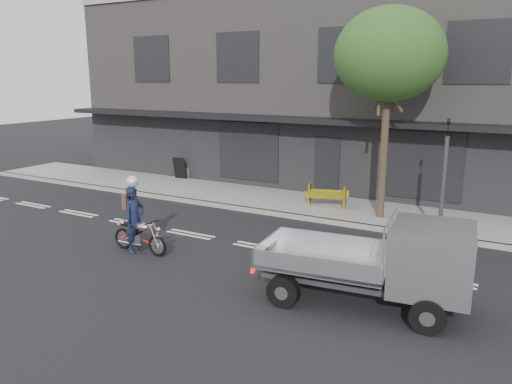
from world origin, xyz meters
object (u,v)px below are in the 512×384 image
(motorcycle, at_px, (140,235))
(sandwich_board, at_px, (180,168))
(flatbed_ute, at_px, (411,260))
(construction_barrier, at_px, (325,196))
(rider, at_px, (135,219))
(street_tree, at_px, (389,55))
(traffic_light_pole, at_px, (443,183))

(motorcycle, xyz_separation_m, sandwich_board, (-4.76, 7.92, 0.15))
(flatbed_ute, xyz_separation_m, construction_barrier, (-4.33, 6.45, -0.57))
(construction_barrier, bearing_deg, rider, -114.77)
(motorcycle, height_order, rider, rider)
(street_tree, relative_size, construction_barrier, 4.79)
(rider, xyz_separation_m, sandwich_board, (-4.61, 7.92, -0.26))
(sandwich_board, bearing_deg, street_tree, -13.05)
(rider, relative_size, sandwich_board, 1.86)
(motorcycle, height_order, construction_barrier, construction_barrier)
(street_tree, xyz_separation_m, rider, (-5.01, -6.12, -4.38))
(street_tree, xyz_separation_m, flatbed_ute, (2.27, -6.18, -4.17))
(motorcycle, height_order, flatbed_ute, flatbed_ute)
(traffic_light_pole, xyz_separation_m, sandwich_board, (-11.61, 2.65, -1.02))
(rider, bearing_deg, street_tree, -38.40)
(motorcycle, bearing_deg, flatbed_ute, 0.38)
(street_tree, distance_m, motorcycle, 9.17)
(motorcycle, height_order, sandwich_board, sandwich_board)
(traffic_light_pole, distance_m, flatbed_ute, 5.37)
(flatbed_ute, bearing_deg, construction_barrier, 117.81)
(rider, bearing_deg, construction_barrier, -23.87)
(construction_barrier, distance_m, sandwich_board, 7.71)
(rider, relative_size, flatbed_ute, 0.41)
(traffic_light_pole, distance_m, rider, 8.80)
(traffic_light_pole, height_order, construction_barrier, traffic_light_pole)
(motorcycle, xyz_separation_m, rider, (-0.15, 0.00, 0.42))
(flatbed_ute, bearing_deg, sandwich_board, 140.05)
(traffic_light_pole, bearing_deg, rider, -143.06)
(street_tree, xyz_separation_m, sandwich_board, (-9.61, 1.80, -4.64))
(traffic_light_pole, relative_size, rider, 1.95)
(street_tree, height_order, traffic_light_pole, street_tree)
(street_tree, relative_size, traffic_light_pole, 1.93)
(traffic_light_pole, bearing_deg, motorcycle, -142.46)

